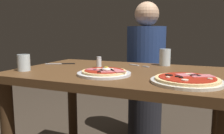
# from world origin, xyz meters

# --- Properties ---
(dining_table) EXTENTS (1.16, 0.75, 0.72)m
(dining_table) POSITION_xyz_m (0.00, 0.00, 0.60)
(dining_table) COLOR brown
(dining_table) RESTS_ON ground
(pizza_foreground) EXTENTS (0.27, 0.27, 0.05)m
(pizza_foreground) POSITION_xyz_m (-0.03, -0.15, 0.73)
(pizza_foreground) COLOR white
(pizza_foreground) RESTS_ON dining_table
(pizza_across_left) EXTENTS (0.30, 0.30, 0.03)m
(pizza_across_left) POSITION_xyz_m (0.37, -0.18, 0.73)
(pizza_across_left) COLOR silver
(pizza_across_left) RESTS_ON dining_table
(water_glass_near) EXTENTS (0.07, 0.07, 0.11)m
(water_glass_near) POSITION_xyz_m (0.19, 0.30, 0.77)
(water_glass_near) COLOR silver
(water_glass_near) RESTS_ON dining_table
(water_glass_far) EXTENTS (0.07, 0.07, 0.09)m
(water_glass_far) POSITION_xyz_m (-0.49, -0.21, 0.76)
(water_glass_far) COLOR silver
(water_glass_far) RESTS_ON dining_table
(fork) EXTENTS (0.15, 0.08, 0.00)m
(fork) POSITION_xyz_m (0.03, 0.22, 0.72)
(fork) COLOR silver
(fork) RESTS_ON dining_table
(knife) EXTENTS (0.18, 0.11, 0.01)m
(knife) POSITION_xyz_m (-0.45, 0.10, 0.72)
(knife) COLOR silver
(knife) RESTS_ON dining_table
(salt_shaker) EXTENTS (0.03, 0.03, 0.07)m
(salt_shaker) POSITION_xyz_m (-0.15, 0.05, 0.75)
(salt_shaker) COLOR white
(salt_shaker) RESTS_ON dining_table
(diner_person) EXTENTS (0.32, 0.32, 1.18)m
(diner_person) POSITION_xyz_m (-0.04, 0.71, 0.56)
(diner_person) COLOR black
(diner_person) RESTS_ON ground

